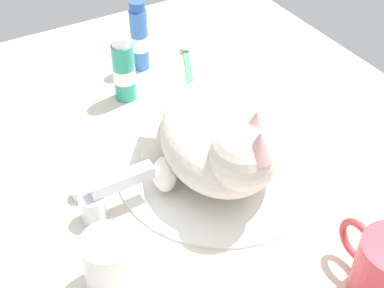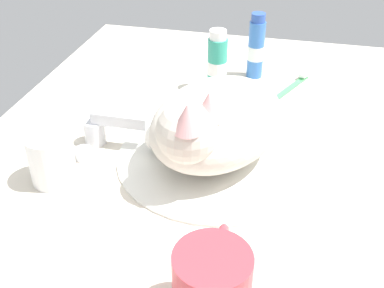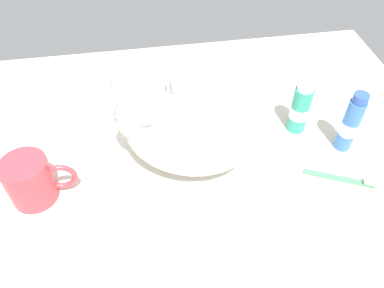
{
  "view_description": "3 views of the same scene",
  "coord_description": "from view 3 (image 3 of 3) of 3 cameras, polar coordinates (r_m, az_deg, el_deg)",
  "views": [
    {
      "loc": [
        -50.82,
        34.38,
        57.02
      ],
      "look_at": [
        1.98,
        3.89,
        4.95
      ],
      "focal_mm": 50.67,
      "sensor_mm": 36.0,
      "label": 1
    },
    {
      "loc": [
        -61.27,
        -10.4,
        44.17
      ],
      "look_at": [
        -2.48,
        3.5,
        3.89
      ],
      "focal_mm": 44.2,
      "sensor_mm": 36.0,
      "label": 2
    },
    {
      "loc": [
        -7.43,
        -51.37,
        58.53
      ],
      "look_at": [
        0.67,
        -1.34,
        5.2
      ],
      "focal_mm": 36.23,
      "sensor_mm": 36.0,
      "label": 3
    }
  ],
  "objects": [
    {
      "name": "ground_plane",
      "position": [
        0.79,
        -0.63,
        -2.7
      ],
      "size": [
        110.0,
        82.5,
        3.0
      ],
      "primitive_type": "cube",
      "color": "beige"
    },
    {
      "name": "sink_basin",
      "position": [
        0.78,
        -0.64,
        -1.77
      ],
      "size": [
        31.98,
        31.98,
        0.86
      ],
      "primitive_type": "cylinder",
      "color": "silver",
      "rests_on": "ground_plane"
    },
    {
      "name": "faucet",
      "position": [
        0.9,
        -2.54,
        8.29
      ],
      "size": [
        12.41,
        11.13,
        6.14
      ],
      "color": "silver",
      "rests_on": "ground_plane"
    },
    {
      "name": "rinse_cup",
      "position": [
        0.92,
        -9.73,
        9.35
      ],
      "size": [
        6.69,
        6.69,
        7.77
      ],
      "color": "white",
      "rests_on": "ground_plane"
    },
    {
      "name": "cat",
      "position": [
        0.73,
        -1.38,
        2.02
      ],
      "size": [
        30.73,
        26.62,
        14.98
      ],
      "color": "beige",
      "rests_on": "sink_basin"
    },
    {
      "name": "toothbrush",
      "position": [
        0.8,
        21.5,
        -4.72
      ],
      "size": [
        12.56,
        6.82,
        1.6
      ],
      "color": "#4CB266",
      "rests_on": "ground_plane"
    },
    {
      "name": "toothpaste_bottle",
      "position": [
        0.83,
        15.64,
        5.13
      ],
      "size": [
        3.96,
        3.96,
        12.43
      ],
      "color": "teal",
      "rests_on": "ground_plane"
    },
    {
      "name": "coffee_mug",
      "position": [
        0.74,
        -22.59,
        -4.97
      ],
      "size": [
        12.52,
        8.31,
        8.97
      ],
      "color": "#C63842",
      "rests_on": "ground_plane"
    },
    {
      "name": "mouthwash_bottle",
      "position": [
        0.82,
        22.29,
        2.77
      ],
      "size": [
        3.43,
        3.43,
        13.73
      ],
      "color": "#3870C6",
      "rests_on": "ground_plane"
    }
  ]
}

